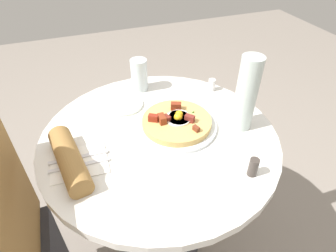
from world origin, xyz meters
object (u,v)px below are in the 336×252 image
at_px(bread_plate, 123,105).
at_px(salt_shaker, 212,85).
at_px(breakfast_pizza, 177,121).
at_px(knife, 79,165).
at_px(dining_table, 160,168).
at_px(pepper_shaker, 253,167).
at_px(pizza_plate, 177,125).
at_px(person_seated, 0,247).
at_px(water_glass, 139,75).
at_px(fork, 78,157).
at_px(water_bottle, 246,94).

distance_m(bread_plate, salt_shaker, 0.38).
height_order(breakfast_pizza, knife, breakfast_pizza).
xyz_separation_m(dining_table, pepper_shaker, (-0.26, -0.20, 0.20)).
bearing_deg(pizza_plate, salt_shaker, -51.98).
bearing_deg(pizza_plate, person_seated, 99.91).
relative_size(dining_table, salt_shaker, 16.12).
bearing_deg(pizza_plate, water_glass, 10.01).
xyz_separation_m(dining_table, fork, (-0.02, 0.27, 0.18)).
distance_m(bread_plate, fork, 0.31).
distance_m(bread_plate, water_bottle, 0.47).
relative_size(person_seated, salt_shaker, 22.49).
relative_size(salt_shaker, pepper_shaker, 0.84).
bearing_deg(water_glass, water_bottle, -143.59).
xyz_separation_m(pizza_plate, water_glass, (0.29, 0.05, 0.06)).
height_order(dining_table, breakfast_pizza, breakfast_pizza).
bearing_deg(breakfast_pizza, bread_plate, 37.41).
distance_m(fork, pepper_shaker, 0.53).
xyz_separation_m(dining_table, person_seated, (-0.10, 0.57, -0.05)).
relative_size(water_bottle, pepper_shaker, 4.41).
bearing_deg(pizza_plate, knife, 102.50).
distance_m(person_seated, pepper_shaker, 0.83).
height_order(water_glass, water_bottle, water_bottle).
distance_m(water_glass, water_bottle, 0.45).
bearing_deg(pepper_shaker, bread_plate, 29.95).
relative_size(dining_table, person_seated, 0.72).
bearing_deg(knife, salt_shaker, -153.51).
relative_size(fork, salt_shaker, 3.57).
bearing_deg(water_bottle, pepper_shaker, 156.99).
xyz_separation_m(dining_table, pizza_plate, (0.02, -0.07, 0.18)).
xyz_separation_m(bread_plate, pepper_shaker, (-0.47, -0.27, 0.02)).
relative_size(water_bottle, salt_shaker, 5.24).
relative_size(dining_table, pizza_plate, 2.87).
bearing_deg(water_glass, fork, 138.52).
bearing_deg(person_seated, pepper_shaker, -102.43).
distance_m(pizza_plate, salt_shaker, 0.29).
relative_size(dining_table, knife, 4.52).
bearing_deg(fork, water_bottle, 179.45).
height_order(pizza_plate, salt_shaker, salt_shaker).
distance_m(bread_plate, water_glass, 0.15).
height_order(bread_plate, knife, bread_plate).
bearing_deg(fork, water_glass, -128.94).
distance_m(breakfast_pizza, water_bottle, 0.25).
relative_size(person_seated, fork, 6.31).
relative_size(fork, knife, 1.00).
xyz_separation_m(breakfast_pizza, knife, (-0.08, 0.35, -0.02)).
bearing_deg(pepper_shaker, dining_table, 36.72).
relative_size(breakfast_pizza, fork, 1.35).
bearing_deg(water_bottle, dining_table, 79.29).
distance_m(person_seated, water_bottle, 0.93).
xyz_separation_m(person_seated, fork, (0.07, -0.30, 0.23)).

